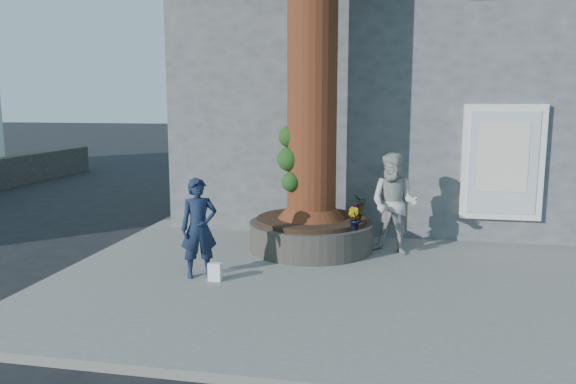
# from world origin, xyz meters

# --- Properties ---
(ground) EXTENTS (120.00, 120.00, 0.00)m
(ground) POSITION_xyz_m (0.00, 0.00, 0.00)
(ground) COLOR black
(ground) RESTS_ON ground
(pavement) EXTENTS (9.00, 8.00, 0.12)m
(pavement) POSITION_xyz_m (1.50, 1.00, 0.06)
(pavement) COLOR slate
(pavement) RESTS_ON ground
(yellow_line) EXTENTS (0.10, 30.00, 0.01)m
(yellow_line) POSITION_xyz_m (-3.05, 1.00, 0.00)
(yellow_line) COLOR yellow
(yellow_line) RESTS_ON ground
(stone_shop) EXTENTS (10.30, 8.30, 6.30)m
(stone_shop) POSITION_xyz_m (2.50, 7.20, 3.16)
(stone_shop) COLOR #535558
(stone_shop) RESTS_ON ground
(planter) EXTENTS (2.30, 2.30, 0.60)m
(planter) POSITION_xyz_m (0.80, 2.00, 0.41)
(planter) COLOR black
(planter) RESTS_ON pavement
(man) EXTENTS (0.68, 0.60, 1.57)m
(man) POSITION_xyz_m (-0.66, 0.00, 0.90)
(man) COLOR #141F37
(man) RESTS_ON pavement
(woman) EXTENTS (1.06, 0.94, 1.83)m
(woman) POSITION_xyz_m (2.30, 2.01, 1.03)
(woman) COLOR #B0AEA8
(woman) RESTS_ON pavement
(shopping_bag) EXTENTS (0.20, 0.12, 0.28)m
(shopping_bag) POSITION_xyz_m (-0.36, -0.15, 0.26)
(shopping_bag) COLOR white
(shopping_bag) RESTS_ON pavement
(plant_a) EXTENTS (0.22, 0.22, 0.35)m
(plant_a) POSITION_xyz_m (0.44, 2.85, 0.90)
(plant_a) COLOR gray
(plant_a) RESTS_ON planter
(plant_b) EXTENTS (0.29, 0.29, 0.38)m
(plant_b) POSITION_xyz_m (1.65, 1.15, 0.91)
(plant_b) COLOR gray
(plant_b) RESTS_ON planter
(plant_c) EXTENTS (0.28, 0.28, 0.35)m
(plant_c) POSITION_xyz_m (1.65, 1.74, 0.90)
(plant_c) COLOR gray
(plant_c) RESTS_ON planter
(plant_d) EXTENTS (0.29, 0.32, 0.31)m
(plant_d) POSITION_xyz_m (1.65, 2.85, 0.88)
(plant_d) COLOR gray
(plant_d) RESTS_ON planter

